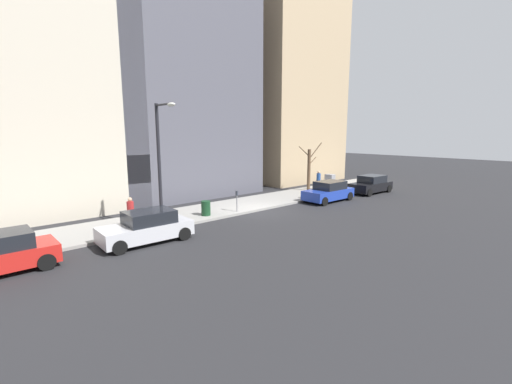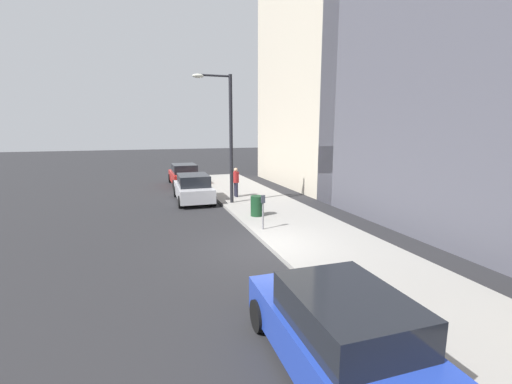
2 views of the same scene
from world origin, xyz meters
name	(u,v)px [view 2 (image 2 of 2)]	position (x,y,z in m)	size (l,w,h in m)	color
ground_plane	(267,248)	(0.00, 0.00, 0.00)	(120.00, 120.00, 0.00)	#232326
sidewalk	(319,240)	(2.00, 0.00, 0.07)	(4.00, 36.00, 0.15)	gray
parked_car_blue	(341,334)	(-1.00, -6.12, 0.74)	(1.98, 4.23, 1.52)	#1E389E
parked_car_silver	(193,188)	(-1.23, 8.42, 0.74)	(2.00, 4.24, 1.52)	#B7B7BC
parked_car_red	(184,175)	(-1.02, 14.24, 0.74)	(1.96, 4.22, 1.52)	red
parking_meter	(263,208)	(0.45, 1.62, 0.98)	(0.14, 0.10, 1.35)	slate
streetlamp	(226,128)	(0.28, 6.78, 4.02)	(1.97, 0.32, 6.50)	black
trash_bin	(257,206)	(0.90, 3.69, 0.60)	(0.56, 0.56, 0.90)	#14381E
pedestrian_midblock	(236,181)	(1.17, 8.23, 1.09)	(0.36, 0.40, 1.66)	#1E1E2D
office_tower_right	(365,76)	(11.49, 11.01, 7.64)	(11.97, 11.97, 15.28)	#BCB29E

